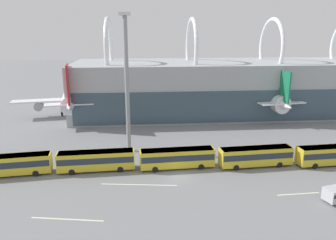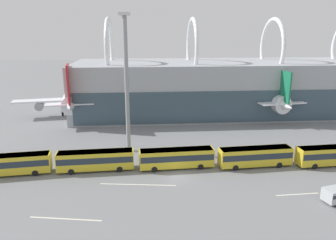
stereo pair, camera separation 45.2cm
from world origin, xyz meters
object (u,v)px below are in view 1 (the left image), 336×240
Objects in this scene: shuttle_bus_0 at (10,164)px; shuttle_bus_2 at (177,157)px; airliner_at_gate_far at (254,95)px; shuttle_bus_1 at (96,160)px; shuttle_bus_3 at (256,155)px; floodlight_mast at (127,78)px; airliner_at_gate_near at (72,96)px; shuttle_bus_4 at (333,154)px.

shuttle_bus_2 is (27.29, 0.57, 0.00)m from shuttle_bus_0.
airliner_at_gate_far reaches higher than shuttle_bus_2.
shuttle_bus_1 is 13.64m from shuttle_bus_2.
shuttle_bus_0 is at bearing 178.02° from shuttle_bus_2.
shuttle_bus_3 is (13.64, -0.38, 0.00)m from shuttle_bus_2.
floodlight_mast reaches higher than airliner_at_gate_far.
airliner_at_gate_near is 2.66× the size of shuttle_bus_4.
shuttle_bus_3 is (27.29, -0.50, 0.00)m from shuttle_bus_1.
shuttle_bus_3 is 27.02m from floodlight_mast.
airliner_at_gate_far reaches higher than shuttle_bus_0.
shuttle_bus_4 is (54.57, -0.32, 0.00)m from shuttle_bus_0.
shuttle_bus_0 is at bearing 116.20° from airliner_at_gate_far.
shuttle_bus_0 is 40.93m from shuttle_bus_3.
airliner_at_gate_far is 39.29m from shuttle_bus_4.
airliner_at_gate_near is 40.60m from shuttle_bus_1.
shuttle_bus_3 is at bearing -4.80° from shuttle_bus_2.
shuttle_bus_1 is (13.64, 0.69, 0.00)m from shuttle_bus_0.
airliner_at_gate_near is at bearing 130.32° from shuttle_bus_3.
shuttle_bus_4 is at bearing -6.74° from shuttle_bus_0.
shuttle_bus_1 is 40.94m from shuttle_bus_4.
airliner_at_gate_near reaches higher than shuttle_bus_2.
airliner_at_gate_near reaches higher than shuttle_bus_1.
shuttle_bus_1 is (-40.31, -38.16, -2.99)m from airliner_at_gate_far.
airliner_at_gate_far is 3.04× the size of shuttle_bus_1.
airliner_at_gate_far is at bearing 87.05° from shuttle_bus_4.
shuttle_bus_2 is at bearing -156.45° from airliner_at_gate_near.
floodlight_mast reaches higher than shuttle_bus_4.
shuttle_bus_1 is 0.49× the size of floodlight_mast.
shuttle_bus_4 is at bearing -136.41° from airliner_at_gate_near.
airliner_at_gate_far is 3.03× the size of shuttle_bus_3.
shuttle_bus_1 is (11.26, -38.86, -3.39)m from airliner_at_gate_near.
floodlight_mast is (-35.75, 9.95, 12.35)m from shuttle_bus_4.
airliner_at_gate_far is at bearing 39.75° from floodlight_mast.
shuttle_bus_2 is (24.90, -38.97, -3.39)m from airliner_at_gate_near.
shuttle_bus_2 is at bearing 135.58° from airliner_at_gate_far.
airliner_at_gate_far reaches higher than shuttle_bus_1.
airliner_at_gate_near is at bearing 103.16° from shuttle_bus_1.
airliner_at_gate_near is 1.32× the size of floodlight_mast.
shuttle_bus_1 is 16.11m from floodlight_mast.
floodlight_mast is at bearing 56.92° from shuttle_bus_1.
shuttle_bus_4 is (40.93, -1.01, 0.00)m from shuttle_bus_1.
shuttle_bus_0 is 0.50× the size of floodlight_mast.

